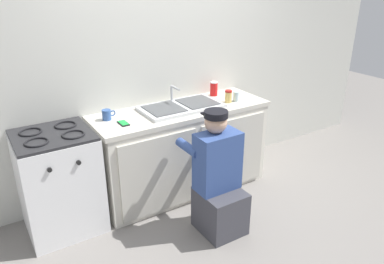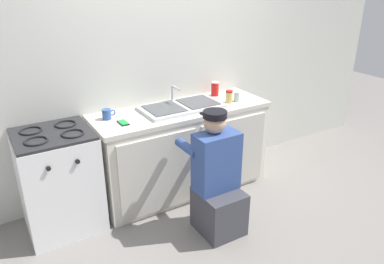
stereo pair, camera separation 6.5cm
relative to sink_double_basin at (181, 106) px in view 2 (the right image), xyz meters
The scene contains 12 objects.
ground_plane 0.97m from the sink_double_basin, 90.00° to the right, with size 12.00×12.00×0.00m, color gray.
back_wall 0.48m from the sink_double_basin, 90.00° to the left, with size 6.00×0.10×2.50m, color silver.
counter_cabinet 0.49m from the sink_double_basin, 90.00° to the right, with size 1.75×0.62×0.86m.
countertop 0.04m from the sink_double_basin, 90.00° to the right, with size 1.79×0.62×0.04m, color beige.
sink_double_basin is the anchor object (origin of this frame).
stove_range 1.32m from the sink_double_basin, behind, with size 0.63×0.62×0.93m.
plumber_person 0.88m from the sink_double_basin, 95.65° to the right, with size 0.42×0.61×1.10m.
water_glass 0.61m from the sink_double_basin, 10.24° to the right, with size 0.06×0.06×0.10m.
cell_phone 0.65m from the sink_double_basin, behind, with size 0.07×0.14×0.01m.
soda_cup_red 0.55m from the sink_double_basin, 18.63° to the left, with size 0.08×0.08×0.15m.
condiment_jar 0.52m from the sink_double_basin, 10.95° to the right, with size 0.07×0.07×0.13m.
coffee_mug 0.73m from the sink_double_basin, behind, with size 0.13×0.08×0.09m.
Camera 2 is at (-1.70, -2.74, 2.14)m, focal length 35.00 mm.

